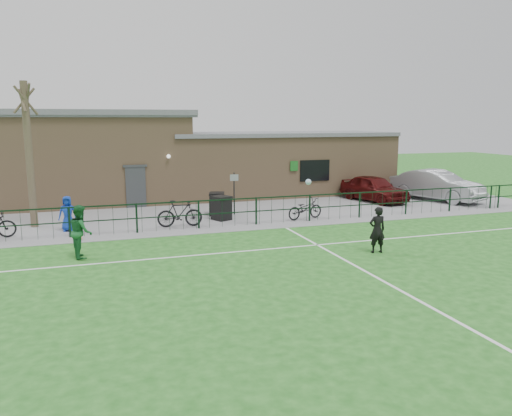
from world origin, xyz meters
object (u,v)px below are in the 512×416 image
object	(u,v)px
bicycle_e	(305,209)
spectator_child	(68,214)
outfield_player	(81,231)
ball_ground	(80,238)
car_maroon	(374,188)
car_silver	(437,185)
wheelie_bin_left	(217,205)
wheelie_bin_right	(221,209)
bare_tree	(29,156)
bicycle_d	(180,213)
sign_post	(234,194)

from	to	relation	value
bicycle_e	spectator_child	bearing A→B (deg)	72.61
spectator_child	bicycle_e	bearing A→B (deg)	4.25
bicycle_e	outfield_player	xyz separation A→B (m)	(-9.51, -3.51, 0.38)
outfield_player	ball_ground	world-z (taller)	outfield_player
car_maroon	ball_ground	world-z (taller)	car_maroon
car_silver	bicycle_e	world-z (taller)	car_silver
wheelie_bin_left	car_silver	xyz separation A→B (m)	(12.69, 0.45, 0.34)
car_maroon	ball_ground	xyz separation A→B (m)	(-15.28, -4.49, -0.63)
wheelie_bin_left	wheelie_bin_right	xyz separation A→B (m)	(-0.08, -1.17, 0.00)
car_silver	outfield_player	size ratio (longest dim) A/B	2.91
car_silver	outfield_player	bearing A→B (deg)	176.02
bare_tree	car_maroon	world-z (taller)	bare_tree
wheelie_bin_left	bicycle_d	bearing A→B (deg)	-119.14
spectator_child	bare_tree	bearing A→B (deg)	145.40
car_maroon	outfield_player	world-z (taller)	outfield_player
sign_post	ball_ground	distance (m)	7.62
bare_tree	outfield_player	size ratio (longest dim) A/B	3.43
ball_ground	bicycle_d	bearing A→B (deg)	16.58
wheelie_bin_left	ball_ground	size ratio (longest dim) A/B	4.82
car_silver	car_maroon	bearing A→B (deg)	144.55
outfield_player	wheelie_bin_right	bearing A→B (deg)	-59.88
wheelie_bin_right	outfield_player	size ratio (longest dim) A/B	0.57
car_silver	bicycle_e	xyz separation A→B (m)	(-9.13, -2.63, -0.36)
bicycle_d	ball_ground	distance (m)	4.17
car_maroon	bare_tree	bearing A→B (deg)	171.68
wheelie_bin_right	ball_ground	xyz separation A→B (m)	(-5.99, -2.06, -0.41)
wheelie_bin_right	car_silver	size ratio (longest dim) A/B	0.20
wheelie_bin_right	ball_ground	size ratio (longest dim) A/B	4.85
bare_tree	spectator_child	bearing A→B (deg)	-43.13
car_silver	ball_ground	world-z (taller)	car_silver
sign_post	outfield_player	size ratio (longest dim) A/B	1.14
sign_post	bicycle_e	xyz separation A→B (m)	(2.74, -2.07, -0.52)
bare_tree	wheelie_bin_right	bearing A→B (deg)	-7.61
car_maroon	outfield_player	xyz separation A→B (m)	(-15.16, -6.95, 0.14)
wheelie_bin_right	bicycle_e	distance (m)	3.77
car_maroon	ball_ground	bearing A→B (deg)	-176.58
ball_ground	wheelie_bin_left	bearing A→B (deg)	27.97
bicycle_d	outfield_player	bearing A→B (deg)	137.75
bare_tree	car_maroon	size ratio (longest dim) A/B	1.43
car_silver	spectator_child	size ratio (longest dim) A/B	3.56
bare_tree	ball_ground	world-z (taller)	bare_tree
bare_tree	wheelie_bin_right	xyz separation A→B (m)	(7.84, -1.05, -2.48)
car_maroon	ball_ground	size ratio (longest dim) A/B	20.54
wheelie_bin_left	bare_tree	bearing A→B (deg)	-162.49
wheelie_bin_left	car_silver	size ratio (longest dim) A/B	0.19
car_maroon	outfield_player	size ratio (longest dim) A/B	2.41
wheelie_bin_right	bicycle_e	xyz separation A→B (m)	(3.64, -1.01, -0.02)
car_maroon	bicycle_e	bearing A→B (deg)	-161.62
bicycle_e	outfield_player	distance (m)	10.14
bicycle_d	ball_ground	world-z (taller)	bicycle_d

